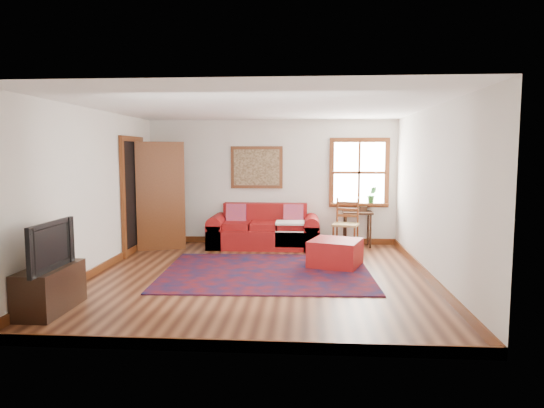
# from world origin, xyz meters

# --- Properties ---
(ground) EXTENTS (5.50, 5.50, 0.00)m
(ground) POSITION_xyz_m (0.00, 0.00, 0.00)
(ground) COLOR #3E1C10
(ground) RESTS_ON ground
(room_envelope) EXTENTS (5.04, 5.54, 2.52)m
(room_envelope) POSITION_xyz_m (0.00, 0.02, 1.65)
(room_envelope) COLOR silver
(room_envelope) RESTS_ON ground
(window) EXTENTS (1.18, 0.20, 1.38)m
(window) POSITION_xyz_m (1.78, 2.70, 1.31)
(window) COLOR white
(window) RESTS_ON ground
(doorway) EXTENTS (0.89, 1.08, 2.14)m
(doorway) POSITION_xyz_m (-2.21, 1.78, 1.07)
(doorway) COLOR black
(doorway) RESTS_ON ground
(framed_artwork) EXTENTS (1.05, 0.07, 0.85)m
(framed_artwork) POSITION_xyz_m (-0.30, 2.71, 1.55)
(framed_artwork) COLOR brown
(framed_artwork) RESTS_ON ground
(persian_rug) EXTENTS (3.26, 2.66, 0.02)m
(persian_rug) POSITION_xyz_m (0.10, 0.29, 0.01)
(persian_rug) COLOR #4F0B0F
(persian_rug) RESTS_ON ground
(red_leather_sofa) EXTENTS (2.15, 0.89, 0.84)m
(red_leather_sofa) POSITION_xyz_m (-0.11, 2.33, 0.28)
(red_leather_sofa) COLOR maroon
(red_leather_sofa) RESTS_ON ground
(red_ottoman) EXTENTS (0.97, 0.97, 0.44)m
(red_ottoman) POSITION_xyz_m (1.18, 0.78, 0.22)
(red_ottoman) COLOR maroon
(red_ottoman) RESTS_ON ground
(side_table) EXTENTS (0.58, 0.43, 0.69)m
(side_table) POSITION_xyz_m (1.71, 2.53, 0.57)
(side_table) COLOR black
(side_table) RESTS_ON ground
(ladder_back_chair) EXTENTS (0.55, 0.54, 0.98)m
(ladder_back_chair) POSITION_xyz_m (1.47, 2.18, 0.53)
(ladder_back_chair) COLOR tan
(ladder_back_chair) RESTS_ON ground
(media_cabinet) EXTENTS (0.43, 0.95, 0.52)m
(media_cabinet) POSITION_xyz_m (-2.27, -1.71, 0.26)
(media_cabinet) COLOR black
(media_cabinet) RESTS_ON ground
(television) EXTENTS (0.13, 0.96, 0.55)m
(television) POSITION_xyz_m (-2.25, -1.84, 0.80)
(television) COLOR black
(television) RESTS_ON media_cabinet
(candle_hurricane) EXTENTS (0.12, 0.12, 0.18)m
(candle_hurricane) POSITION_xyz_m (-2.22, -1.32, 0.61)
(candle_hurricane) COLOR silver
(candle_hurricane) RESTS_ON media_cabinet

